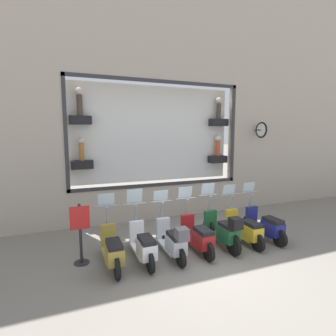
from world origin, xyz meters
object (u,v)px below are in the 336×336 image
(scooter_green_2, at_px, (223,230))
(scooter_olive_6, at_px, (112,249))
(scooter_yellow_1, at_px, (245,229))
(scooter_white_5, at_px, (143,245))
(shop_sign_post, at_px, (80,232))
(scooter_red_3, at_px, (198,236))
(scooter_navy_0, at_px, (266,225))
(scooter_silver_4, at_px, (173,240))

(scooter_green_2, xyz_separation_m, scooter_olive_6, (0.05, 2.96, -0.07))
(scooter_yellow_1, xyz_separation_m, scooter_white_5, (0.00, 2.96, 0.00))
(scooter_green_2, distance_m, shop_sign_post, 3.68)
(scooter_red_3, distance_m, scooter_white_5, 1.48)
(scooter_white_5, bearing_deg, shop_sign_post, 72.85)
(scooter_red_3, xyz_separation_m, scooter_white_5, (-0.00, 1.48, -0.01))
(scooter_yellow_1, bearing_deg, scooter_white_5, 89.96)
(scooter_navy_0, relative_size, scooter_yellow_1, 1.00)
(scooter_yellow_1, relative_size, shop_sign_post, 1.23)
(scooter_green_2, distance_m, scooter_white_5, 2.22)
(scooter_navy_0, bearing_deg, scooter_red_3, 89.99)
(scooter_silver_4, bearing_deg, scooter_green_2, -89.22)
(scooter_silver_4, height_order, shop_sign_post, scooter_silver_4)
(scooter_yellow_1, bearing_deg, scooter_silver_4, 91.74)
(scooter_green_2, xyz_separation_m, scooter_red_3, (0.05, 0.74, -0.06))
(scooter_navy_0, height_order, shop_sign_post, scooter_navy_0)
(scooter_red_3, xyz_separation_m, scooter_olive_6, (-0.00, 2.22, -0.00))
(scooter_navy_0, distance_m, scooter_yellow_1, 0.74)
(scooter_green_2, bearing_deg, scooter_silver_4, 90.78)
(shop_sign_post, bearing_deg, scooter_olive_6, -123.01)
(scooter_olive_6, bearing_deg, scooter_white_5, -90.01)
(scooter_green_2, relative_size, shop_sign_post, 1.25)
(scooter_yellow_1, distance_m, shop_sign_post, 4.41)
(scooter_navy_0, xyz_separation_m, scooter_silver_4, (-0.07, 2.96, 0.03))
(scooter_green_2, bearing_deg, scooter_white_5, 88.73)
(scooter_red_3, bearing_deg, scooter_silver_4, 95.40)
(scooter_green_2, distance_m, scooter_silver_4, 1.48)
(scooter_white_5, distance_m, scooter_olive_6, 0.74)
(shop_sign_post, bearing_deg, scooter_silver_4, -103.21)
(scooter_olive_6, bearing_deg, scooter_green_2, -90.96)
(scooter_navy_0, distance_m, scooter_olive_6, 4.44)
(scooter_green_2, bearing_deg, scooter_red_3, 86.16)
(scooter_red_3, xyz_separation_m, shop_sign_post, (0.44, 2.89, 0.35))
(scooter_navy_0, distance_m, scooter_red_3, 2.22)
(scooter_silver_4, distance_m, shop_sign_post, 2.23)
(scooter_silver_4, distance_m, scooter_olive_6, 1.48)
(scooter_navy_0, bearing_deg, scooter_silver_4, 91.34)
(scooter_red_3, relative_size, scooter_olive_6, 1.00)
(scooter_yellow_1, relative_size, scooter_green_2, 0.99)
(scooter_red_3, bearing_deg, scooter_white_5, 90.01)
(scooter_yellow_1, height_order, scooter_green_2, scooter_green_2)
(scooter_yellow_1, height_order, scooter_olive_6, scooter_olive_6)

